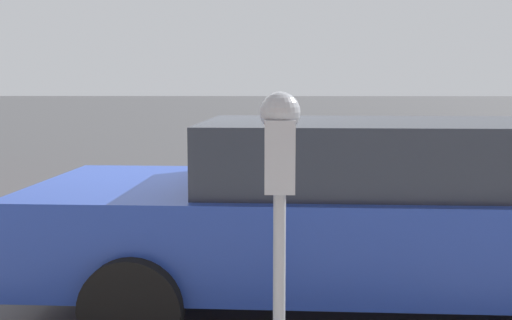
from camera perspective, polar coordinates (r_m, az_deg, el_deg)
name	(u,v)px	position (r m, az deg, el deg)	size (l,w,h in m)	color
ground_plane	(175,269)	(5.66, -7.76, -10.25)	(220.00, 220.00, 0.00)	#424244
parking_meter	(280,166)	(2.81, 2.28, -0.61)	(0.21, 0.19, 1.47)	gray
car_blue	(367,210)	(4.54, 10.51, -4.66)	(2.14, 4.84, 1.42)	navy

